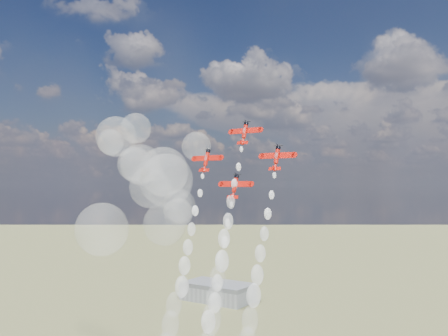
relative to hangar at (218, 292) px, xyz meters
name	(u,v)px	position (x,y,z in m)	size (l,w,h in m)	color
hangar	(218,292)	(0.00, 0.00, 0.00)	(50.00, 28.00, 13.00)	gray
plane_lead	(245,132)	(118.26, -160.12, 95.25)	(11.15, 4.79, 7.70)	red
plane_left	(206,160)	(105.32, -163.08, 86.69)	(11.15, 4.79, 7.70)	red
plane_right	(277,157)	(131.20, -163.08, 86.69)	(11.15, 4.79, 7.70)	red
plane_slot	(235,186)	(118.26, -166.05, 78.13)	(11.15, 4.79, 7.70)	red
smoke_trail_lead	(218,281)	(118.20, -175.40, 50.45)	(5.18, 19.74, 52.60)	white
smoke_trail_left	(174,308)	(105.01, -178.94, 41.73)	(5.23, 20.79, 53.40)	white
smoke_trail_right	(250,321)	(130.97, -178.62, 41.77)	(5.36, 20.20, 52.73)	white
drifted_smoke_cloud	(141,186)	(67.05, -153.45, 77.87)	(62.87, 35.64, 58.50)	white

